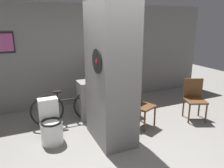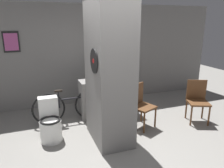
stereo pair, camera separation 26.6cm
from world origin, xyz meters
name	(u,v)px [view 1 (the left image)]	position (x,y,z in m)	size (l,w,h in m)	color
ground_plane	(120,153)	(0.00, 0.00, 0.00)	(14.00, 14.00, 0.00)	gray
wall_back	(76,55)	(0.00, 2.63, 1.30)	(8.00, 0.09, 2.60)	gray
pillar_center	(111,72)	(0.07, 0.52, 1.30)	(0.67, 1.03, 2.60)	gray
counter_shelf	(107,97)	(0.42, 1.56, 0.44)	(1.34, 0.44, 0.88)	gray
toilet	(51,125)	(-0.99, 0.86, 0.33)	(0.40, 0.56, 0.78)	white
chair_near_pillar	(140,103)	(0.84, 0.77, 0.51)	(0.56, 0.56, 0.91)	brown
chair_by_doorway	(194,97)	(2.15, 0.57, 0.51)	(0.56, 0.56, 0.91)	brown
bicycle	(69,107)	(-0.50, 1.51, 0.36)	(1.61, 0.42, 0.75)	black
bottle_tall	(112,75)	(0.54, 1.51, 0.97)	(0.07, 0.07, 0.27)	#19598C
bottle_short	(108,77)	(0.43, 1.51, 0.95)	(0.08, 0.08, 0.20)	silver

